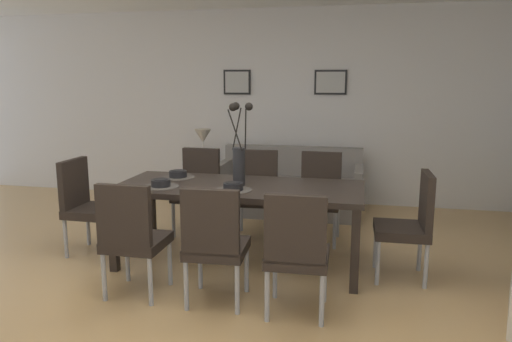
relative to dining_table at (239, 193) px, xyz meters
The scene contains 23 objects.
ground_plane 1.02m from the dining_table, 99.24° to the right, with size 9.00×9.00×0.00m, color tan.
back_wall_panel 2.57m from the dining_table, 92.85° to the left, with size 9.00×0.10×2.60m, color silver.
dining_table is the anchor object (origin of this frame).
dining_chair_near_left 1.07m from the dining_table, 127.00° to the right, with size 0.44×0.44×0.92m.
dining_chair_near_right 1.10m from the dining_table, 128.79° to the left, with size 0.45×0.45×0.92m.
dining_chair_far_left 0.86m from the dining_table, 88.24° to the right, with size 0.46×0.46×0.92m.
dining_chair_far_right 0.86m from the dining_table, 91.53° to the left, with size 0.46×0.46×0.92m.
dining_chair_mid_left 1.11m from the dining_table, 54.34° to the right, with size 0.45×0.45×0.92m.
dining_chair_mid_right 1.09m from the dining_table, 52.74° to the left, with size 0.46×0.46×0.92m.
dining_chair_head_west 1.54m from the dining_table, behind, with size 0.45×0.45×0.92m.
dining_chair_head_east 1.50m from the dining_table, ahead, with size 0.45×0.45×0.92m.
centerpiece_vase 0.35m from the dining_table, 55.35° to the left, with size 0.21×0.23×0.73m.
placemat_near_left 0.70m from the dining_table, 162.59° to the right, with size 0.32×0.32×0.01m, color #4C4742.
bowl_near_left 0.70m from the dining_table, 162.59° to the right, with size 0.17×0.17×0.07m.
placemat_near_right 0.70m from the dining_table, 162.59° to the left, with size 0.32×0.32×0.01m, color #4C4742.
bowl_near_right 0.70m from the dining_table, 162.59° to the left, with size 0.17×0.17×0.07m.
placemat_far_left 0.22m from the dining_table, 90.00° to the right, with size 0.32×0.32×0.01m, color #4C4742.
bowl_far_left 0.23m from the dining_table, 90.00° to the right, with size 0.17×0.17×0.07m.
sofa 1.94m from the dining_table, 84.39° to the left, with size 1.82×0.84×0.80m.
side_table 2.19m from the dining_table, 116.93° to the left, with size 0.36×0.36×0.52m, color #3D2D23.
table_lamp 2.16m from the dining_table, 116.93° to the left, with size 0.22×0.22×0.51m.
framed_picture_left 2.68m from the dining_table, 104.71° to the left, with size 0.38×0.03×0.33m.
framed_picture_center 2.68m from the dining_table, 75.29° to the left, with size 0.42×0.03×0.32m.
Camera 1 is at (1.17, -3.33, 1.68)m, focal length 33.88 mm.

